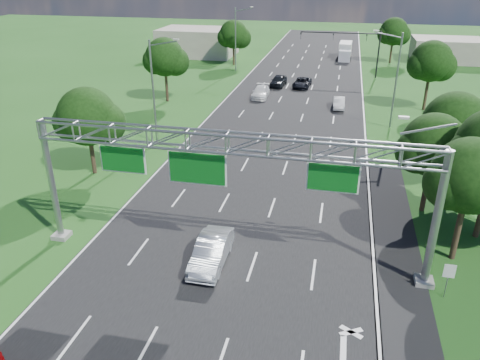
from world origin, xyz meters
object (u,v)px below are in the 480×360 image
(sign_gantry, at_px, (229,153))
(silver_sedan, at_px, (211,251))
(traffic_signal, at_px, (356,43))
(box_truck, at_px, (345,51))
(regulatory_sign, at_px, (449,274))

(sign_gantry, bearing_deg, silver_sedan, -145.39)
(traffic_signal, xyz_separation_m, box_truck, (-1.51, 15.52, -3.80))
(traffic_signal, bearing_deg, sign_gantry, -97.68)
(sign_gantry, bearing_deg, traffic_signal, 82.32)
(regulatory_sign, distance_m, traffic_signal, 54.37)
(regulatory_sign, height_order, traffic_signal, traffic_signal)
(regulatory_sign, relative_size, traffic_signal, 0.17)
(traffic_signal, bearing_deg, box_truck, 95.57)
(box_truck, bearing_deg, traffic_signal, -82.24)
(regulatory_sign, height_order, box_truck, box_truck)
(regulatory_sign, xyz_separation_m, box_truck, (-6.43, 69.54, -0.14))
(traffic_signal, height_order, box_truck, traffic_signal)
(regulatory_sign, height_order, silver_sedan, regulatory_sign)
(regulatory_sign, relative_size, box_truck, 0.28)
(traffic_signal, height_order, silver_sedan, traffic_signal)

